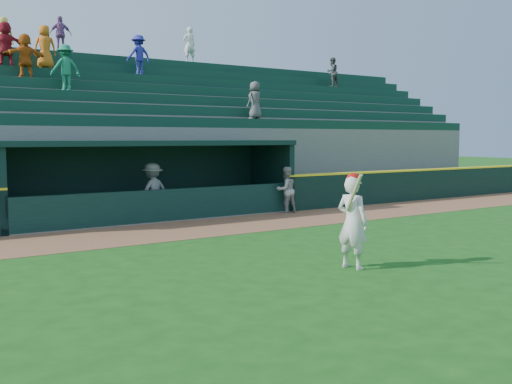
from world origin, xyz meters
TOP-DOWN VIEW (x-y plane):
  - ground at (0.00, 0.00)m, footprint 120.00×120.00m
  - warning_track at (0.00, 4.90)m, footprint 40.00×3.00m
  - field_wall_right at (12.25, 6.55)m, footprint 15.50×0.30m
  - wall_stripe_right at (12.25, 6.55)m, footprint 15.50×0.32m
  - dugout_player_front at (4.24, 6.25)m, footprint 0.78×0.61m
  - dugout_player_inside at (-0.06, 7.50)m, footprint 1.28×0.98m
  - dugout at (0.00, 8.00)m, footprint 9.40×2.80m
  - stands at (-0.01, 12.58)m, footprint 34.50×6.25m
  - batter_at_plate at (0.44, -1.15)m, footprint 0.58×0.86m

SIDE VIEW (x-z plane):
  - ground at x=0.00m, z-range 0.00..0.00m
  - warning_track at x=0.00m, z-range 0.00..0.01m
  - field_wall_right at x=12.25m, z-range 0.00..1.20m
  - dugout_player_front at x=4.24m, z-range 0.00..1.57m
  - dugout_player_inside at x=-0.06m, z-range 0.00..1.76m
  - batter_at_plate at x=0.44m, z-range -0.01..1.88m
  - wall_stripe_right at x=12.25m, z-range 1.20..1.26m
  - dugout at x=0.00m, z-range 0.13..2.59m
  - stands at x=-0.01m, z-range -1.37..6.19m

